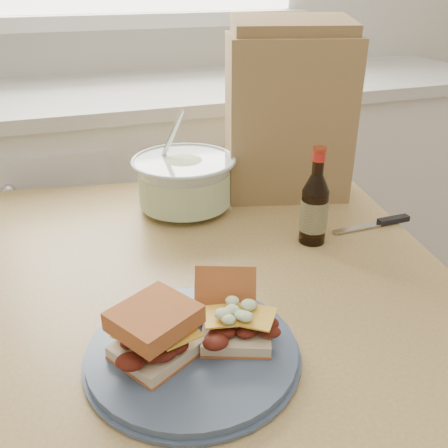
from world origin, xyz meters
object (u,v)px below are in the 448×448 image
object	(u,v)px
dining_table	(202,316)
beer_bottle	(314,208)
paper_bag	(288,118)
plate	(193,352)
coleslaw_bowl	(184,184)

from	to	relation	value
dining_table	beer_bottle	size ratio (longest dim) A/B	5.20
dining_table	paper_bag	world-z (taller)	paper_bag
plate	coleslaw_bowl	bearing A→B (deg)	75.82
paper_bag	plate	bearing A→B (deg)	-111.73
plate	coleslaw_bowl	xyz separation A→B (m)	(0.13, 0.50, 0.05)
plate	coleslaw_bowl	size ratio (longest dim) A/B	1.27
dining_table	coleslaw_bowl	distance (m)	0.33
coleslaw_bowl	paper_bag	xyz separation A→B (m)	(0.27, 0.02, 0.13)
beer_bottle	paper_bag	world-z (taller)	paper_bag
coleslaw_bowl	dining_table	bearing A→B (deg)	-99.21
dining_table	coleslaw_bowl	size ratio (longest dim) A/B	4.42
beer_bottle	paper_bag	bearing A→B (deg)	63.34
coleslaw_bowl	beer_bottle	size ratio (longest dim) A/B	1.18
coleslaw_bowl	beer_bottle	xyz separation A→B (m)	(0.21, -0.24, 0.02)
dining_table	beer_bottle	world-z (taller)	beer_bottle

